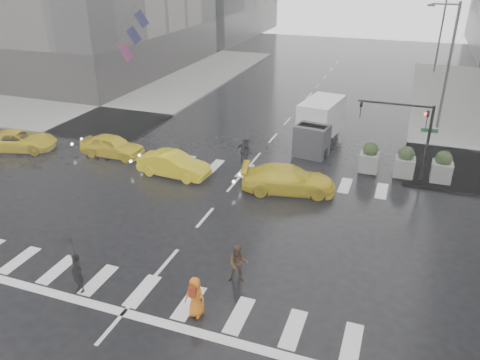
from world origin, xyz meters
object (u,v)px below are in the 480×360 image
at_px(pedestrian_orange, 195,297).
at_px(taxi_mid, 174,165).
at_px(pedestrian_brown, 238,263).
at_px(taxi_front, 112,146).
at_px(traffic_signal_pole, 411,126).
at_px(box_truck, 319,124).

distance_m(pedestrian_orange, taxi_mid, 12.11).
bearing_deg(pedestrian_brown, pedestrian_orange, -126.00).
bearing_deg(taxi_mid, pedestrian_orange, -145.27).
height_order(pedestrian_brown, taxi_front, pedestrian_brown).
bearing_deg(pedestrian_brown, traffic_signal_pole, 45.85).
distance_m(pedestrian_brown, pedestrian_orange, 2.50).
xyz_separation_m(pedestrian_orange, taxi_front, (-11.32, 11.74, -0.09)).
bearing_deg(taxi_mid, traffic_signal_pole, -68.28).
xyz_separation_m(traffic_signal_pole, taxi_front, (-17.82, -2.75, -2.51)).
distance_m(taxi_mid, box_truck, 10.38).
bearing_deg(box_truck, taxi_front, -144.10).
relative_size(traffic_signal_pole, taxi_front, 1.08).
distance_m(traffic_signal_pole, taxi_mid, 13.59).
xyz_separation_m(pedestrian_brown, taxi_front, (-12.06, 9.35, -0.09)).
height_order(pedestrian_orange, box_truck, box_truck).
relative_size(traffic_signal_pole, pedestrian_orange, 2.83).
xyz_separation_m(taxi_front, box_truck, (12.07, 6.29, 0.89)).
bearing_deg(pedestrian_orange, taxi_front, 138.18).
xyz_separation_m(pedestrian_brown, box_truck, (0.01, 15.64, 0.80)).
distance_m(pedestrian_brown, taxi_front, 15.26).
height_order(traffic_signal_pole, taxi_front, traffic_signal_pole).
bearing_deg(pedestrian_orange, box_truck, 91.85).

